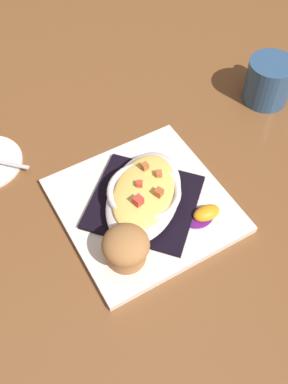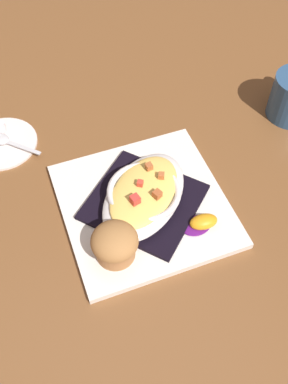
{
  "view_description": "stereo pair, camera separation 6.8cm",
  "coord_description": "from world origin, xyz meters",
  "px_view_note": "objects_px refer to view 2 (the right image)",
  "views": [
    {
      "loc": [
        -0.12,
        -0.38,
        0.59
      ],
      "look_at": [
        0.0,
        0.0,
        0.04
      ],
      "focal_mm": 41.05,
      "sensor_mm": 36.0,
      "label": 1
    },
    {
      "loc": [
        -0.06,
        -0.4,
        0.59
      ],
      "look_at": [
        0.0,
        0.0,
        0.04
      ],
      "focal_mm": 41.05,
      "sensor_mm": 36.0,
      "label": 2
    }
  ],
  "objects_px": {
    "gratin_dish": "(144,194)",
    "orange_garnish": "(201,223)",
    "creamer_saucer": "(2,143)",
    "spoon": "(3,140)",
    "square_plate": "(144,205)",
    "muffin": "(115,244)"
  },
  "relations": [
    {
      "from": "gratin_dish",
      "to": "spoon",
      "type": "distance_m",
      "value": 0.29
    },
    {
      "from": "square_plate",
      "to": "muffin",
      "type": "height_order",
      "value": "muffin"
    },
    {
      "from": "square_plate",
      "to": "spoon",
      "type": "relative_size",
      "value": 2.74
    },
    {
      "from": "creamer_saucer",
      "to": "spoon",
      "type": "distance_m",
      "value": 0.01
    },
    {
      "from": "gratin_dish",
      "to": "orange_garnish",
      "type": "xyz_separation_m",
      "value": [
        0.08,
        -0.05,
        -0.02
      ]
    },
    {
      "from": "muffin",
      "to": "orange_garnish",
      "type": "relative_size",
      "value": 1.1
    },
    {
      "from": "muffin",
      "to": "creamer_saucer",
      "type": "height_order",
      "value": "muffin"
    },
    {
      "from": "square_plate",
      "to": "creamer_saucer",
      "type": "relative_size",
      "value": 2.02
    },
    {
      "from": "creamer_saucer",
      "to": "muffin",
      "type": "bearing_deg",
      "value": -54.93
    },
    {
      "from": "orange_garnish",
      "to": "creamer_saucer",
      "type": "xyz_separation_m",
      "value": [
        -0.32,
        0.23,
        -0.02
      ]
    },
    {
      "from": "square_plate",
      "to": "spoon",
      "type": "xyz_separation_m",
      "value": [
        -0.23,
        0.17,
        0.01
      ]
    },
    {
      "from": "creamer_saucer",
      "to": "spoon",
      "type": "bearing_deg",
      "value": -32.62
    },
    {
      "from": "square_plate",
      "to": "spoon",
      "type": "bearing_deg",
      "value": 143.53
    },
    {
      "from": "square_plate",
      "to": "orange_garnish",
      "type": "height_order",
      "value": "orange_garnish"
    },
    {
      "from": "creamer_saucer",
      "to": "gratin_dish",
      "type": "bearing_deg",
      "value": -36.39
    },
    {
      "from": "square_plate",
      "to": "orange_garnish",
      "type": "bearing_deg",
      "value": -33.92
    },
    {
      "from": "spoon",
      "to": "square_plate",
      "type": "bearing_deg",
      "value": -36.47
    },
    {
      "from": "orange_garnish",
      "to": "creamer_saucer",
      "type": "bearing_deg",
      "value": 144.23
    },
    {
      "from": "square_plate",
      "to": "orange_garnish",
      "type": "xyz_separation_m",
      "value": [
        0.08,
        -0.05,
        0.01
      ]
    },
    {
      "from": "muffin",
      "to": "orange_garnish",
      "type": "bearing_deg",
      "value": 12.44
    },
    {
      "from": "spoon",
      "to": "muffin",
      "type": "bearing_deg",
      "value": -55.37
    },
    {
      "from": "square_plate",
      "to": "gratin_dish",
      "type": "height_order",
      "value": "gratin_dish"
    }
  ]
}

